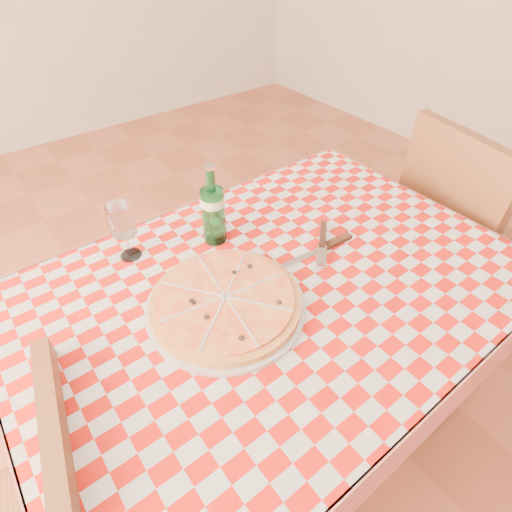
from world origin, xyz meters
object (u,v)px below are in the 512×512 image
(chair_far, at_px, (58,508))
(pizza_plate, at_px, (226,301))
(wine_glass, at_px, (125,232))
(water_bottle, at_px, (213,205))
(dining_table, at_px, (275,308))
(chair_near, at_px, (454,229))

(chair_far, height_order, pizza_plate, chair_far)
(wine_glass, bearing_deg, pizza_plate, -72.29)
(water_bottle, bearing_deg, dining_table, -83.75)
(chair_near, bearing_deg, wine_glass, 174.53)
(chair_far, bearing_deg, pizza_plate, -164.43)
(chair_far, relative_size, water_bottle, 3.40)
(wine_glass, bearing_deg, dining_table, -52.26)
(chair_far, bearing_deg, wine_glass, -127.49)
(chair_near, relative_size, wine_glass, 5.73)
(dining_table, xyz_separation_m, chair_far, (-0.66, -0.04, -0.19))
(water_bottle, xyz_separation_m, wine_glass, (-0.23, 0.08, -0.04))
(chair_far, bearing_deg, water_bottle, -145.40)
(chair_near, distance_m, pizza_plate, 1.05)
(pizza_plate, bearing_deg, chair_far, -174.95)
(dining_table, relative_size, chair_far, 1.47)
(wine_glass, bearing_deg, water_bottle, -19.92)
(pizza_plate, bearing_deg, dining_table, -2.98)
(dining_table, height_order, wine_glass, wine_glass)
(pizza_plate, xyz_separation_m, wine_glass, (-0.10, 0.32, 0.06))
(dining_table, xyz_separation_m, water_bottle, (-0.03, 0.24, 0.22))
(pizza_plate, relative_size, water_bottle, 1.59)
(dining_table, xyz_separation_m, chair_near, (0.87, -0.04, -0.11))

